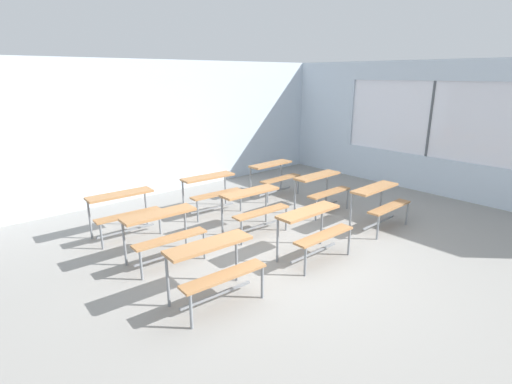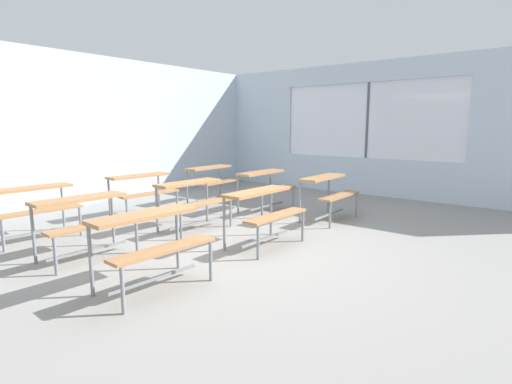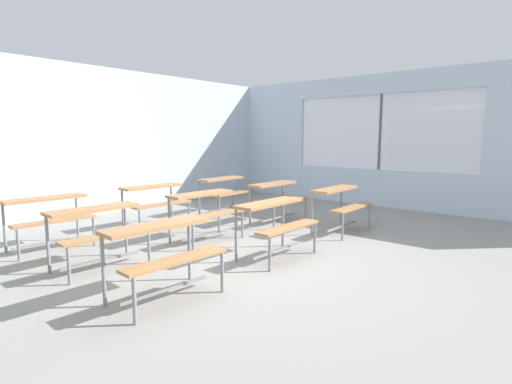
# 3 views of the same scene
# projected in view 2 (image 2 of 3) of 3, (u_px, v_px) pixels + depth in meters

# --- Properties ---
(ground) EXTENTS (10.00, 9.00, 0.05)m
(ground) POSITION_uv_depth(u_px,v_px,m) (241.00, 251.00, 5.23)
(ground) COLOR gray
(wall_back) EXTENTS (10.00, 0.12, 3.00)m
(wall_back) POSITION_uv_depth(u_px,v_px,m) (66.00, 130.00, 7.76)
(wall_back) COLOR silver
(wall_back) RESTS_ON ground
(wall_right) EXTENTS (0.12, 9.00, 3.00)m
(wall_right) POSITION_uv_depth(u_px,v_px,m) (395.00, 132.00, 8.75)
(wall_right) COLOR silver
(wall_right) RESTS_ON ground
(desk_bench_r0c0) EXTENTS (1.13, 0.64, 0.74)m
(desk_bench_r0c0) POSITION_uv_depth(u_px,v_px,m) (151.00, 233.00, 3.89)
(desk_bench_r0c0) COLOR #A87547
(desk_bench_r0c0) RESTS_ON ground
(desk_bench_r0c1) EXTENTS (1.10, 0.59, 0.74)m
(desk_bench_r0c1) POSITION_uv_depth(u_px,v_px,m) (264.00, 204.00, 5.28)
(desk_bench_r0c1) COLOR #A87547
(desk_bench_r0c1) RESTS_ON ground
(desk_bench_r0c2) EXTENTS (1.11, 0.61, 0.74)m
(desk_bench_r0c2) POSITION_uv_depth(u_px,v_px,m) (328.00, 187.00, 6.73)
(desk_bench_r0c2) COLOR #A87547
(desk_bench_r0c2) RESTS_ON ground
(desk_bench_r1c0) EXTENTS (1.12, 0.62, 0.74)m
(desk_bench_r1c0) POSITION_uv_depth(u_px,v_px,m) (85.00, 213.00, 4.78)
(desk_bench_r1c0) COLOR #A87547
(desk_bench_r1c0) RESTS_ON ground
(desk_bench_r1c1) EXTENTS (1.12, 0.62, 0.74)m
(desk_bench_r1c1) POSITION_uv_depth(u_px,v_px,m) (193.00, 194.00, 6.11)
(desk_bench_r1c1) COLOR #A87547
(desk_bench_r1c1) RESTS_ON ground
(desk_bench_r1c2) EXTENTS (1.11, 0.60, 0.74)m
(desk_bench_r1c2) POSITION_uv_depth(u_px,v_px,m) (265.00, 181.00, 7.44)
(desk_bench_r1c2) COLOR #A87547
(desk_bench_r1c2) RESTS_ON ground
(desk_bench_r2c0) EXTENTS (1.12, 0.63, 0.74)m
(desk_bench_r2c0) POSITION_uv_depth(u_px,v_px,m) (33.00, 200.00, 5.57)
(desk_bench_r2c0) COLOR #A87547
(desk_bench_r2c0) RESTS_ON ground
(desk_bench_r2c1) EXTENTS (1.13, 0.64, 0.74)m
(desk_bench_r2c1) POSITION_uv_depth(u_px,v_px,m) (143.00, 185.00, 6.96)
(desk_bench_r2c1) COLOR #A87547
(desk_bench_r2c1) RESTS_ON ground
(desk_bench_r2c2) EXTENTS (1.12, 0.63, 0.74)m
(desk_bench_r2c2) POSITION_uv_depth(u_px,v_px,m) (213.00, 175.00, 8.31)
(desk_bench_r2c2) COLOR #A87547
(desk_bench_r2c2) RESTS_ON ground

